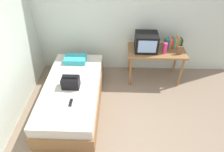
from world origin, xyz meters
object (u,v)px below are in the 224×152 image
object	(u,v)px
book_row	(173,43)
desk	(156,54)
picture_frame	(180,50)
remote_silver	(63,80)
tv	(146,42)
bed	(73,95)
pillow	(75,59)
handbag	(71,82)
magazine	(56,99)
remote_dark	(71,103)
water_bottle	(165,48)

from	to	relation	value
book_row	desk	bearing A→B (deg)	-163.10
picture_frame	remote_silver	bearing A→B (deg)	-163.92
tv	bed	bearing A→B (deg)	-148.00
pillow	handbag	xyz separation A→B (m)	(0.06, -0.77, 0.05)
magazine	remote_dark	size ratio (longest dim) A/B	1.86
water_bottle	bed	bearing A→B (deg)	-156.38
magazine	remote_silver	bearing A→B (deg)	89.29
desk	book_row	bearing A→B (deg)	16.90
bed	remote_dark	world-z (taller)	remote_dark
bed	desk	size ratio (longest dim) A/B	1.72
remote_dark	bed	bearing A→B (deg)	100.52
tv	handbag	size ratio (longest dim) A/B	1.47
pillow	remote_silver	bearing A→B (deg)	-101.53
pillow	remote_dark	xyz separation A→B (m)	(0.13, -1.16, -0.04)
bed	picture_frame	distance (m)	2.24
desk	magazine	world-z (taller)	desk
tv	remote_silver	bearing A→B (deg)	-153.79
bed	tv	distance (m)	1.76
magazine	remote_silver	size ratio (longest dim) A/B	2.01
bed	pillow	xyz separation A→B (m)	(-0.05, 0.72, 0.32)
desk	handbag	bearing A→B (deg)	-149.90
picture_frame	magazine	bearing A→B (deg)	-153.85
remote_dark	picture_frame	bearing A→B (deg)	30.96
picture_frame	magazine	distance (m)	2.49
tv	water_bottle	size ratio (longest dim) A/B	2.01
remote_dark	book_row	bearing A→B (deg)	37.11
pillow	magazine	size ratio (longest dim) A/B	1.50
remote_dark	remote_silver	distance (m)	0.59
picture_frame	handbag	world-z (taller)	picture_frame
water_bottle	magazine	bearing A→B (deg)	-149.88
book_row	pillow	bearing A→B (deg)	-172.68
remote_silver	book_row	bearing A→B (deg)	22.47
bed	book_row	bearing A→B (deg)	26.58
water_bottle	handbag	distance (m)	1.92
magazine	pillow	bearing A→B (deg)	82.96
desk	tv	size ratio (longest dim) A/B	2.64
desk	picture_frame	size ratio (longest dim) A/B	6.85
water_bottle	pillow	world-z (taller)	water_bottle
pillow	magazine	distance (m)	1.08
picture_frame	magazine	size ratio (longest dim) A/B	0.58
desk	remote_dark	size ratio (longest dim) A/B	7.44
bed	pillow	bearing A→B (deg)	93.84
bed	pillow	size ratio (longest dim) A/B	4.61
pillow	water_bottle	bearing A→B (deg)	1.41
picture_frame	magazine	world-z (taller)	picture_frame
bed	desk	xyz separation A→B (m)	(1.61, 0.87, 0.39)
bed	tv	size ratio (longest dim) A/B	4.55
book_row	magazine	size ratio (longest dim) A/B	1.17
picture_frame	handbag	distance (m)	2.18
picture_frame	pillow	bearing A→B (deg)	-179.60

